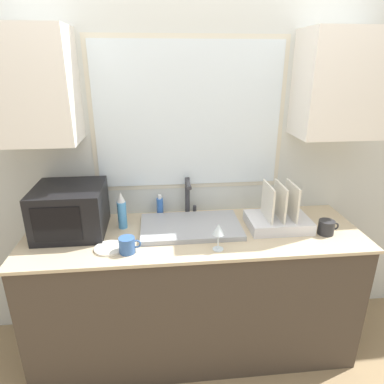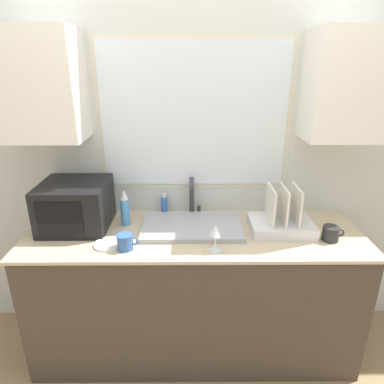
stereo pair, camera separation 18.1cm
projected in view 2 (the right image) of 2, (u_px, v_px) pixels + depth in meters
The scene contains 13 objects.
ground_plane at pixel (195, 382), 2.15m from camera, with size 12.00×12.00×0.00m, color #937A56.
countertop at pixel (194, 291), 2.28m from camera, with size 2.08×0.67×0.89m.
wall_back at pixel (194, 143), 2.24m from camera, with size 6.00×0.38×2.60m.
sink_basin at pixel (192, 227), 2.16m from camera, with size 0.63×0.39×0.03m.
faucet at pixel (192, 194), 2.30m from camera, with size 0.08×0.18×0.27m.
microwave at pixel (76, 205), 2.15m from camera, with size 0.41×0.40×0.29m.
dish_rack at pixel (281, 222), 2.12m from camera, with size 0.38×0.28×0.29m.
spray_bottle at pixel (125, 208), 2.18m from camera, with size 0.06×0.06×0.24m.
soap_bottle at pixel (164, 205), 2.35m from camera, with size 0.04×0.04×0.15m.
mug_near_sink at pixel (125, 242), 1.92m from camera, with size 0.12×0.09×0.09m.
wine_glass at pixel (216, 231), 1.88m from camera, with size 0.07×0.07×0.16m.
mug_by_rack at pixel (331, 233), 2.01m from camera, with size 0.13×0.10×0.09m.
small_plate at pixel (109, 244), 1.98m from camera, with size 0.17×0.17×0.01m.
Camera 2 is at (-0.03, -1.57, 1.89)m, focal length 32.00 mm.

